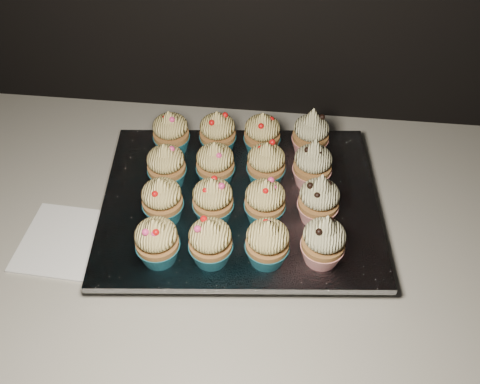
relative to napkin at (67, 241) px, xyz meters
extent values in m
cube|color=black|center=(0.51, 0.07, -0.47)|extent=(2.40, 0.60, 0.86)
cube|color=beige|center=(0.51, 0.07, -0.02)|extent=(2.44, 0.64, 0.04)
cube|color=white|center=(0.00, 0.00, 0.00)|extent=(0.14, 0.14, 0.00)
cube|color=black|center=(0.26, 0.09, 0.01)|extent=(0.43, 0.35, 0.02)
cube|color=silver|center=(0.26, 0.09, 0.03)|extent=(0.47, 0.39, 0.01)
cone|color=#1A687C|center=(0.16, -0.04, 0.05)|extent=(0.06, 0.06, 0.03)
ellipsoid|color=#EFD379|center=(0.16, -0.04, 0.09)|extent=(0.06, 0.06, 0.04)
cone|color=#EFD379|center=(0.16, -0.04, 0.11)|extent=(0.03, 0.03, 0.02)
cone|color=#1A687C|center=(0.24, -0.03, 0.05)|extent=(0.06, 0.06, 0.03)
ellipsoid|color=#EFD379|center=(0.24, -0.03, 0.09)|extent=(0.06, 0.06, 0.04)
cone|color=#EFD379|center=(0.24, -0.03, 0.11)|extent=(0.03, 0.03, 0.02)
cone|color=#1A687C|center=(0.32, -0.02, 0.05)|extent=(0.06, 0.06, 0.03)
ellipsoid|color=#EFD379|center=(0.32, -0.02, 0.09)|extent=(0.06, 0.06, 0.04)
cone|color=#EFD379|center=(0.32, -0.02, 0.11)|extent=(0.03, 0.03, 0.02)
cone|color=#B1181A|center=(0.39, -0.01, 0.05)|extent=(0.06, 0.06, 0.03)
ellipsoid|color=beige|center=(0.39, -0.01, 0.09)|extent=(0.06, 0.06, 0.04)
cone|color=beige|center=(0.39, -0.01, 0.11)|extent=(0.03, 0.03, 0.03)
cone|color=#1A687C|center=(0.15, 0.04, 0.05)|extent=(0.06, 0.06, 0.03)
ellipsoid|color=#EFD379|center=(0.15, 0.04, 0.09)|extent=(0.06, 0.06, 0.04)
cone|color=#EFD379|center=(0.15, 0.04, 0.11)|extent=(0.03, 0.03, 0.02)
cone|color=#1A687C|center=(0.23, 0.05, 0.05)|extent=(0.06, 0.06, 0.03)
ellipsoid|color=#EFD379|center=(0.23, 0.05, 0.09)|extent=(0.06, 0.06, 0.04)
cone|color=#EFD379|center=(0.23, 0.05, 0.11)|extent=(0.03, 0.03, 0.02)
cone|color=#1A687C|center=(0.31, 0.05, 0.05)|extent=(0.06, 0.06, 0.03)
ellipsoid|color=#EFD379|center=(0.31, 0.05, 0.09)|extent=(0.06, 0.06, 0.04)
cone|color=#EFD379|center=(0.31, 0.05, 0.11)|extent=(0.03, 0.03, 0.02)
cone|color=#B1181A|center=(0.39, 0.06, 0.05)|extent=(0.06, 0.06, 0.03)
ellipsoid|color=beige|center=(0.39, 0.06, 0.09)|extent=(0.06, 0.06, 0.04)
cone|color=beige|center=(0.39, 0.06, 0.11)|extent=(0.03, 0.03, 0.03)
cone|color=#1A687C|center=(0.14, 0.11, 0.05)|extent=(0.06, 0.06, 0.03)
ellipsoid|color=#EFD379|center=(0.14, 0.11, 0.09)|extent=(0.06, 0.06, 0.04)
cone|color=#EFD379|center=(0.14, 0.11, 0.11)|extent=(0.03, 0.03, 0.02)
cone|color=#1A687C|center=(0.22, 0.13, 0.05)|extent=(0.06, 0.06, 0.03)
ellipsoid|color=#EFD379|center=(0.22, 0.13, 0.09)|extent=(0.06, 0.06, 0.04)
cone|color=#EFD379|center=(0.22, 0.13, 0.11)|extent=(0.03, 0.03, 0.02)
cone|color=#1A687C|center=(0.30, 0.14, 0.05)|extent=(0.06, 0.06, 0.03)
ellipsoid|color=#EFD379|center=(0.30, 0.14, 0.09)|extent=(0.06, 0.06, 0.04)
cone|color=#EFD379|center=(0.30, 0.14, 0.11)|extent=(0.03, 0.03, 0.02)
cone|color=#B1181A|center=(0.38, 0.14, 0.05)|extent=(0.06, 0.06, 0.03)
ellipsoid|color=beige|center=(0.38, 0.14, 0.09)|extent=(0.06, 0.06, 0.04)
cone|color=beige|center=(0.38, 0.14, 0.11)|extent=(0.03, 0.03, 0.03)
cone|color=#1A687C|center=(0.13, 0.20, 0.05)|extent=(0.06, 0.06, 0.03)
ellipsoid|color=#EFD379|center=(0.13, 0.20, 0.09)|extent=(0.06, 0.06, 0.04)
cone|color=#EFD379|center=(0.13, 0.20, 0.11)|extent=(0.03, 0.03, 0.02)
cone|color=#1A687C|center=(0.21, 0.20, 0.05)|extent=(0.06, 0.06, 0.03)
ellipsoid|color=#EFD379|center=(0.21, 0.20, 0.09)|extent=(0.06, 0.06, 0.04)
cone|color=#EFD379|center=(0.21, 0.20, 0.11)|extent=(0.03, 0.03, 0.02)
cone|color=#1A687C|center=(0.29, 0.21, 0.05)|extent=(0.06, 0.06, 0.03)
ellipsoid|color=#EFD379|center=(0.29, 0.21, 0.09)|extent=(0.06, 0.06, 0.04)
cone|color=#EFD379|center=(0.29, 0.21, 0.11)|extent=(0.03, 0.03, 0.02)
cone|color=#B1181A|center=(0.37, 0.22, 0.05)|extent=(0.06, 0.06, 0.03)
ellipsoid|color=beige|center=(0.37, 0.22, 0.09)|extent=(0.06, 0.06, 0.04)
cone|color=beige|center=(0.37, 0.22, 0.11)|extent=(0.03, 0.03, 0.03)
camera|label=1|loc=(0.33, -0.49, 0.66)|focal=40.00mm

